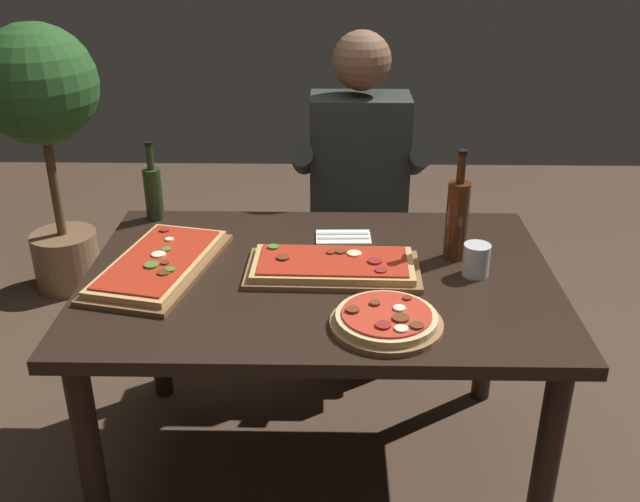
# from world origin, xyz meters

# --- Properties ---
(ground_plane) EXTENTS (6.40, 6.40, 0.00)m
(ground_plane) POSITION_xyz_m (0.00, 0.00, 0.00)
(ground_plane) COLOR #4C3828
(dining_table) EXTENTS (1.40, 0.96, 0.74)m
(dining_table) POSITION_xyz_m (0.00, 0.00, 0.64)
(dining_table) COLOR black
(dining_table) RESTS_ON ground_plane
(pizza_rectangular_front) EXTENTS (0.52, 0.27, 0.05)m
(pizza_rectangular_front) POSITION_xyz_m (0.04, 0.01, 0.76)
(pizza_rectangular_front) COLOR brown
(pizza_rectangular_front) RESTS_ON dining_table
(pizza_rectangular_left) EXTENTS (0.39, 0.58, 0.05)m
(pizza_rectangular_left) POSITION_xyz_m (-0.48, 0.01, 0.76)
(pizza_rectangular_left) COLOR brown
(pizza_rectangular_left) RESTS_ON dining_table
(pizza_round_far) EXTENTS (0.30, 0.30, 0.05)m
(pizza_round_far) POSITION_xyz_m (0.18, -0.30, 0.76)
(pizza_round_far) COLOR olive
(pizza_round_far) RESTS_ON dining_table
(wine_bottle_dark) EXTENTS (0.06, 0.06, 0.28)m
(wine_bottle_dark) POSITION_xyz_m (-0.58, 0.41, 0.84)
(wine_bottle_dark) COLOR #233819
(wine_bottle_dark) RESTS_ON dining_table
(oil_bottle_amber) EXTENTS (0.07, 0.07, 0.35)m
(oil_bottle_amber) POSITION_xyz_m (0.42, 0.12, 0.87)
(oil_bottle_amber) COLOR #47230F
(oil_bottle_amber) RESTS_ON dining_table
(tumbler_near_camera) EXTENTS (0.08, 0.08, 0.10)m
(tumbler_near_camera) POSITION_xyz_m (0.46, 0.00, 0.78)
(tumbler_near_camera) COLOR silver
(tumbler_near_camera) RESTS_ON dining_table
(napkin_cutlery_set) EXTENTS (0.18, 0.12, 0.01)m
(napkin_cutlery_set) POSITION_xyz_m (0.07, 0.25, 0.74)
(napkin_cutlery_set) COLOR white
(napkin_cutlery_set) RESTS_ON dining_table
(diner_chair) EXTENTS (0.44, 0.44, 0.87)m
(diner_chair) POSITION_xyz_m (0.14, 0.86, 0.49)
(diner_chair) COLOR black
(diner_chair) RESTS_ON ground_plane
(seated_diner) EXTENTS (0.53, 0.41, 1.33)m
(seated_diner) POSITION_xyz_m (0.14, 0.74, 0.74)
(seated_diner) COLOR #23232D
(seated_diner) RESTS_ON ground_plane
(potted_plant_corner) EXTENTS (0.54, 0.54, 1.29)m
(potted_plant_corner) POSITION_xyz_m (-1.29, 1.29, 0.88)
(potted_plant_corner) COLOR #846042
(potted_plant_corner) RESTS_ON ground_plane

